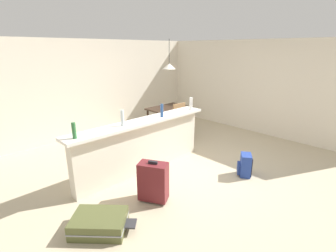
% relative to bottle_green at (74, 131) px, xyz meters
% --- Properties ---
extents(ground_plane, '(13.00, 13.00, 0.05)m').
position_rel_bottle_green_xyz_m(ground_plane, '(2.01, -0.31, -1.15)').
color(ground_plane, '#BCAD8E').
extents(wall_back, '(6.60, 0.10, 2.50)m').
position_rel_bottle_green_xyz_m(wall_back, '(2.01, 2.74, 0.12)').
color(wall_back, silver).
rests_on(wall_back, ground_plane).
extents(wall_right, '(0.10, 6.00, 2.50)m').
position_rel_bottle_green_xyz_m(wall_right, '(5.06, -0.01, 0.12)').
color(wall_right, silver).
rests_on(wall_right, ground_plane).
extents(partition_half_wall, '(2.80, 0.20, 0.96)m').
position_rel_bottle_green_xyz_m(partition_half_wall, '(1.29, 0.04, -0.65)').
color(partition_half_wall, silver).
rests_on(partition_half_wall, ground_plane).
extents(bar_countertop, '(2.96, 0.40, 0.05)m').
position_rel_bottle_green_xyz_m(bar_countertop, '(1.29, 0.04, -0.15)').
color(bar_countertop, white).
rests_on(bar_countertop, partition_half_wall).
extents(bottle_green, '(0.06, 0.06, 0.24)m').
position_rel_bottle_green_xyz_m(bottle_green, '(0.00, 0.00, 0.00)').
color(bottle_green, '#2D6B38').
rests_on(bottle_green, bar_countertop).
extents(bottle_clear, '(0.06, 0.06, 0.28)m').
position_rel_bottle_green_xyz_m(bottle_clear, '(0.86, 0.03, 0.02)').
color(bottle_clear, silver).
rests_on(bottle_clear, bar_countertop).
extents(bottle_blue, '(0.06, 0.06, 0.26)m').
position_rel_bottle_green_xyz_m(bottle_blue, '(1.72, -0.03, 0.01)').
color(bottle_blue, '#284C89').
rests_on(bottle_blue, bar_countertop).
extents(bottle_white, '(0.07, 0.07, 0.26)m').
position_rel_bottle_green_xyz_m(bottle_white, '(2.57, -0.04, 0.01)').
color(bottle_white, silver).
rests_on(bottle_white, bar_countertop).
extents(dining_table, '(1.10, 0.80, 0.74)m').
position_rel_bottle_green_xyz_m(dining_table, '(3.17, 1.22, -0.48)').
color(dining_table, '#332319').
rests_on(dining_table, ground_plane).
extents(dining_chair_near_partition, '(0.43, 0.43, 0.93)m').
position_rel_bottle_green_xyz_m(dining_chair_near_partition, '(3.10, 0.71, -0.61)').
color(dining_chair_near_partition, '#9E754C').
rests_on(dining_chair_near_partition, ground_plane).
extents(pendant_lamp, '(0.34, 0.34, 0.79)m').
position_rel_bottle_green_xyz_m(pendant_lamp, '(3.20, 1.27, 0.70)').
color(pendant_lamp, black).
extents(suitcase_flat_olive, '(0.83, 0.84, 0.22)m').
position_rel_bottle_green_xyz_m(suitcase_flat_olive, '(-0.17, -0.86, -1.02)').
color(suitcase_flat_olive, '#51562D').
rests_on(suitcase_flat_olive, ground_plane).
extents(backpack_blue, '(0.34, 0.33, 0.42)m').
position_rel_bottle_green_xyz_m(backpack_blue, '(2.51, -1.44, -0.93)').
color(backpack_blue, '#233D93').
rests_on(backpack_blue, ground_plane).
extents(suitcase_upright_maroon, '(0.42, 0.50, 0.67)m').
position_rel_bottle_green_xyz_m(suitcase_upright_maroon, '(0.77, -0.85, -0.80)').
color(suitcase_upright_maroon, maroon).
rests_on(suitcase_upright_maroon, ground_plane).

